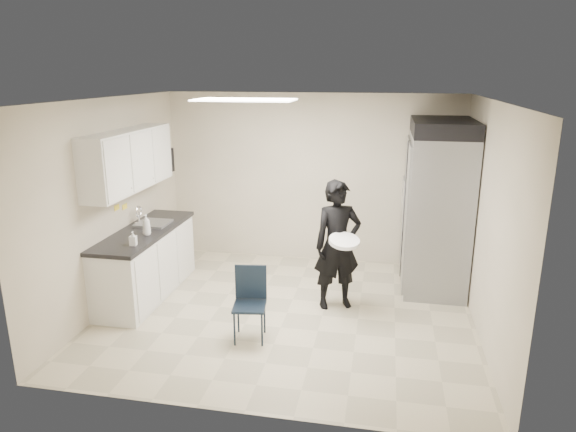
% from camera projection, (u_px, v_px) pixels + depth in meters
% --- Properties ---
extents(floor, '(4.50, 4.50, 0.00)m').
position_uv_depth(floor, '(287.00, 313.00, 6.40)').
color(floor, '#BCB193').
rests_on(floor, ground).
extents(ceiling, '(4.50, 4.50, 0.00)m').
position_uv_depth(ceiling, '(287.00, 99.00, 5.69)').
color(ceiling, silver).
rests_on(ceiling, back_wall).
extents(back_wall, '(4.50, 0.00, 4.50)m').
position_uv_depth(back_wall, '(312.00, 179.00, 7.93)').
color(back_wall, beige).
rests_on(back_wall, floor).
extents(left_wall, '(0.00, 4.00, 4.00)m').
position_uv_depth(left_wall, '(112.00, 203.00, 6.45)').
color(left_wall, beige).
rests_on(left_wall, floor).
extents(right_wall, '(0.00, 4.00, 4.00)m').
position_uv_depth(right_wall, '(488.00, 223.00, 5.63)').
color(right_wall, beige).
rests_on(right_wall, floor).
extents(ceiling_panel, '(1.20, 0.60, 0.02)m').
position_uv_depth(ceiling_panel, '(245.00, 100.00, 6.18)').
color(ceiling_panel, white).
rests_on(ceiling_panel, ceiling).
extents(lower_counter, '(0.60, 1.90, 0.86)m').
position_uv_depth(lower_counter, '(146.00, 264.00, 6.82)').
color(lower_counter, silver).
rests_on(lower_counter, floor).
extents(countertop, '(0.64, 1.95, 0.05)m').
position_uv_depth(countertop, '(144.00, 231.00, 6.70)').
color(countertop, black).
rests_on(countertop, lower_counter).
extents(sink, '(0.42, 0.40, 0.14)m').
position_uv_depth(sink, '(154.00, 227.00, 6.93)').
color(sink, gray).
rests_on(sink, countertop).
extents(faucet, '(0.02, 0.02, 0.24)m').
position_uv_depth(faucet, '(139.00, 216.00, 6.93)').
color(faucet, silver).
rests_on(faucet, countertop).
extents(upper_cabinets, '(0.35, 1.80, 0.75)m').
position_uv_depth(upper_cabinets, '(129.00, 160.00, 6.47)').
color(upper_cabinets, silver).
rests_on(upper_cabinets, left_wall).
extents(towel_dispenser, '(0.22, 0.30, 0.35)m').
position_uv_depth(towel_dispenser, '(163.00, 161.00, 7.62)').
color(towel_dispenser, black).
rests_on(towel_dispenser, left_wall).
extents(notice_sticker_left, '(0.00, 0.12, 0.07)m').
position_uv_depth(notice_sticker_left, '(117.00, 208.00, 6.57)').
color(notice_sticker_left, yellow).
rests_on(notice_sticker_left, left_wall).
extents(notice_sticker_right, '(0.00, 0.12, 0.07)m').
position_uv_depth(notice_sticker_right, '(125.00, 207.00, 6.77)').
color(notice_sticker_right, yellow).
rests_on(notice_sticker_right, left_wall).
extents(commercial_fridge, '(0.80, 1.35, 2.10)m').
position_uv_depth(commercial_fridge, '(437.00, 212.00, 6.98)').
color(commercial_fridge, gray).
rests_on(commercial_fridge, floor).
extents(fridge_compressor, '(0.80, 1.35, 0.20)m').
position_uv_depth(fridge_compressor, '(444.00, 127.00, 6.67)').
color(fridge_compressor, black).
rests_on(fridge_compressor, commercial_fridge).
extents(folding_chair, '(0.40, 0.40, 0.80)m').
position_uv_depth(folding_chair, '(249.00, 306.00, 5.67)').
color(folding_chair, black).
rests_on(folding_chair, floor).
extents(man_tuxedo, '(0.71, 0.61, 1.64)m').
position_uv_depth(man_tuxedo, '(337.00, 245.00, 6.37)').
color(man_tuxedo, black).
rests_on(man_tuxedo, floor).
extents(bucket_lid, '(0.48, 0.48, 0.05)m').
position_uv_depth(bucket_lid, '(344.00, 241.00, 6.10)').
color(bucket_lid, silver).
rests_on(bucket_lid, man_tuxedo).
extents(soap_bottle_a, '(0.11, 0.11, 0.27)m').
position_uv_depth(soap_bottle_a, '(146.00, 225.00, 6.45)').
color(soap_bottle_a, silver).
rests_on(soap_bottle_a, countertop).
extents(soap_bottle_b, '(0.09, 0.09, 0.17)m').
position_uv_depth(soap_bottle_b, '(133.00, 238.00, 6.07)').
color(soap_bottle_b, '#B1B1BE').
rests_on(soap_bottle_b, countertop).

